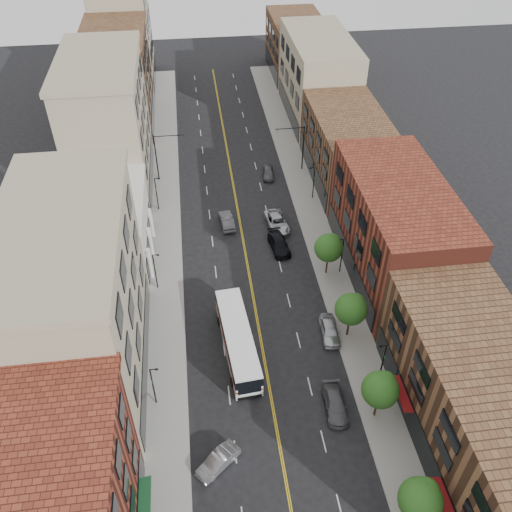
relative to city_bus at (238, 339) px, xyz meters
name	(u,v)px	position (x,y,z in m)	size (l,w,h in m)	color
ground	(283,467)	(2.57, -13.35, -1.85)	(220.00, 220.00, 0.00)	black
sidewalk_left	(166,230)	(-7.43, 21.65, -1.78)	(4.00, 110.00, 0.15)	gray
sidewalk_right	(313,219)	(12.57, 21.65, -1.78)	(4.00, 110.00, 0.15)	gray
bldg_l_tanoffice	(79,306)	(-14.43, -0.35, 7.15)	(10.00, 22.00, 18.00)	tan
bldg_l_white	(105,230)	(-14.43, 17.65, 2.15)	(10.00, 14.00, 8.00)	silver
bldg_l_far_a	(108,127)	(-14.43, 34.65, 7.15)	(10.00, 20.00, 18.00)	tan
bldg_l_far_b	(119,81)	(-14.43, 54.65, 5.65)	(10.00, 20.00, 15.00)	brown
bldg_l_far_c	(123,30)	(-14.43, 72.65, 8.15)	(10.00, 16.00, 20.00)	tan
bldg_r_near	(485,413)	(19.57, -13.35, 3.15)	(10.00, 26.00, 10.00)	brown
bldg_r_mid	(395,229)	(19.57, 10.65, 4.15)	(10.00, 22.00, 12.00)	maroon
bldg_r_far_a	(348,148)	(19.57, 31.65, 3.15)	(10.00, 20.00, 10.00)	brown
bldg_r_far_b	(318,78)	(19.57, 52.65, 5.15)	(10.00, 22.00, 14.00)	tan
bldg_r_far_c	(296,46)	(19.57, 72.65, 3.65)	(10.00, 18.00, 11.00)	brown
tree_r_0	(421,498)	(11.96, -19.28, 2.28)	(3.40, 3.40, 5.59)	black
tree_r_1	(381,388)	(11.96, -9.28, 2.28)	(3.40, 3.40, 5.59)	black
tree_r_2	(352,308)	(11.96, 0.72, 2.28)	(3.40, 3.40, 5.59)	black
tree_r_3	(329,247)	(11.96, 10.72, 2.28)	(3.40, 3.40, 5.59)	black
lamp_l_1	(153,384)	(-8.38, -5.35, 1.12)	(0.81, 0.55, 5.05)	black
lamp_l_2	(155,270)	(-8.38, 10.65, 1.12)	(0.81, 0.55, 5.05)	black
lamp_l_3	(157,192)	(-8.38, 26.65, 1.12)	(0.81, 0.55, 5.05)	black
lamp_r_1	(383,360)	(13.52, -5.35, 1.12)	(0.81, 0.55, 5.05)	black
lamp_r_2	(342,254)	(13.52, 10.65, 1.12)	(0.81, 0.55, 5.05)	black
lamp_r_3	(313,181)	(13.52, 26.65, 1.12)	(0.81, 0.55, 5.05)	black
signal_mast_left	(161,152)	(-7.69, 34.65, 2.80)	(4.49, 0.18, 7.20)	black
signal_mast_right	(299,143)	(12.84, 34.65, 2.80)	(4.49, 0.18, 7.20)	black
city_bus	(238,339)	(0.00, 0.00, 0.00)	(3.73, 12.55, 3.18)	white
car_angle_b	(218,461)	(-3.03, -12.43, -1.15)	(1.48, 4.25, 1.40)	#B2B3BA
car_parked_mid	(335,404)	(8.37, -8.15, -1.14)	(1.98, 4.88, 1.42)	#4D4D52
car_parked_far	(330,330)	(9.97, 0.89, -1.07)	(1.85, 4.59, 1.56)	silver
car_lane_behind	(227,220)	(0.77, 21.90, -1.08)	(1.62, 4.66, 1.53)	#535258
car_lane_a	(279,244)	(6.94, 16.08, -1.09)	(2.12, 5.21, 1.51)	black
car_lane_b	(277,222)	(7.40, 20.65, -1.07)	(2.60, 5.64, 1.57)	#B5B9BE
car_lane_c	(268,173)	(8.07, 33.29, -1.16)	(1.63, 4.06, 1.38)	#525258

